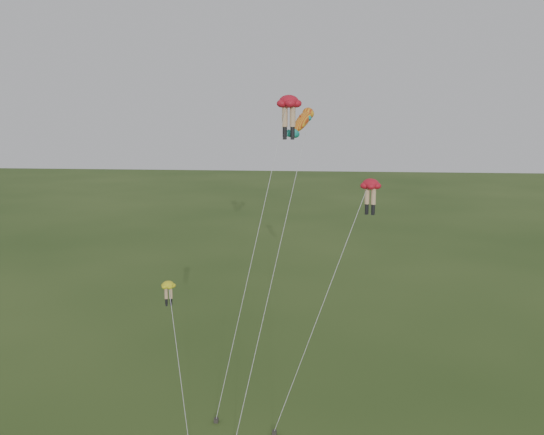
{
  "coord_description": "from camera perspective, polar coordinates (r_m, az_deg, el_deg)",
  "views": [
    {
      "loc": [
        4.9,
        -34.27,
        19.25
      ],
      "look_at": [
        1.18,
        6.0,
        11.86
      ],
      "focal_mm": 40.0,
      "sensor_mm": 36.0,
      "label": 1
    }
  ],
  "objects": [
    {
      "name": "ground",
      "position": [
        39.61,
        -2.63,
        -18.73
      ],
      "size": [
        300.0,
        300.0,
        0.0
      ],
      "primitive_type": "plane",
      "color": "#284117",
      "rests_on": "ground"
    },
    {
      "name": "legs_kite_red_mid",
      "position": [
        37.52,
        9.08,
        2.44
      ],
      "size": [
        6.49,
        5.11,
        14.96
      ],
      "rotation": [
        0.0,
        0.0,
        -0.32
      ],
      "color": "red",
      "rests_on": "ground"
    },
    {
      "name": "legs_kite_red_high",
      "position": [
        41.13,
        1.53,
        10.3
      ],
      "size": [
        5.02,
        8.03,
        20.06
      ],
      "rotation": [
        0.0,
        0.0,
        -0.08
      ],
      "color": "red",
      "rests_on": "ground"
    },
    {
      "name": "legs_kite_yellow",
      "position": [
        39.58,
        -9.66,
        -7.0
      ],
      "size": [
        3.18,
        6.31,
        8.26
      ],
      "rotation": [
        0.0,
        0.0,
        0.32
      ],
      "color": "yellow",
      "rests_on": "ground"
    },
    {
      "name": "fish_kite",
      "position": [
        43.48,
        2.89,
        8.95
      ],
      "size": [
        4.45,
        13.38,
        19.44
      ],
      "rotation": [
        0.59,
        0.0,
        -0.51
      ],
      "color": "gold",
      "rests_on": "ground"
    }
  ]
}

